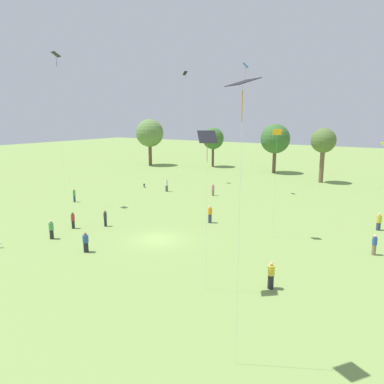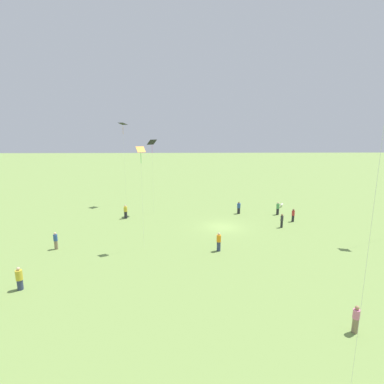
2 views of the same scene
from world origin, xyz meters
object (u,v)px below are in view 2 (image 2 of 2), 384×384
at_px(person_3, 356,319).
at_px(kite_0, 123,127).
at_px(person_5, 282,221).
at_px(person_6, 293,215).
at_px(person_9, 278,208).
at_px(kite_8, 141,154).
at_px(person_0, 126,212).
at_px(person_8, 56,241).
at_px(person_11, 19,279).
at_px(kite_5, 152,144).
at_px(dog_1, 282,205).
at_px(person_7, 239,208).
at_px(person_1, 219,242).

relative_size(person_3, kite_0, 0.14).
relative_size(person_5, person_6, 0.99).
bearing_deg(person_9, person_3, 138.98).
bearing_deg(kite_8, person_0, 128.80).
distance_m(person_6, person_8, 27.67).
relative_size(person_11, kite_0, 0.14).
distance_m(person_5, kite_0, 26.66).
height_order(person_11, kite_8, kite_8).
distance_m(person_5, kite_5, 19.39).
xyz_separation_m(person_3, person_9, (-3.02, -24.51, 0.04)).
distance_m(person_0, person_3, 29.11).
relative_size(kite_5, dog_1, 13.22).
bearing_deg(person_7, person_9, -8.80).
relative_size(person_5, kite_5, 0.16).
relative_size(person_0, person_3, 1.08).
height_order(person_0, kite_5, kite_5).
bearing_deg(person_3, dog_1, 6.84).
xyz_separation_m(person_0, person_1, (-11.07, 11.14, 0.01)).
height_order(person_0, person_5, person_0).
bearing_deg(kite_0, dog_1, -110.17).
xyz_separation_m(person_0, person_8, (4.80, 10.31, -0.04)).
bearing_deg(person_6, person_0, 158.10).
bearing_deg(person_9, person_5, 133.67).
bearing_deg(person_9, kite_0, 38.99).
distance_m(person_1, kite_8, 11.13).
relative_size(person_3, person_6, 1.01).
height_order(person_11, kite_5, kite_5).
height_order(person_3, person_11, person_11).
relative_size(person_0, person_6, 1.09).
relative_size(person_1, kite_0, 0.15).
bearing_deg(person_5, kite_0, 62.61).
height_order(person_7, person_9, person_9).
bearing_deg(person_8, person_5, 19.63).
bearing_deg(person_1, kite_0, 101.27).
xyz_separation_m(person_3, dog_1, (-4.89, -28.66, -0.49)).
bearing_deg(person_6, kite_5, 149.62).
relative_size(person_8, kite_0, 0.14).
xyz_separation_m(person_3, person_7, (2.26, -25.14, -0.02)).
distance_m(person_7, kite_5, 14.79).
bearing_deg(kite_8, person_9, 52.84).
relative_size(person_1, person_9, 1.04).
height_order(person_1, person_11, person_1).
distance_m(kite_5, kite_8, 12.64).
relative_size(kite_0, kite_8, 1.26).
bearing_deg(person_9, person_1, 108.56).
relative_size(person_0, person_11, 1.05).
distance_m(person_3, kite_8, 20.77).
bearing_deg(person_3, kite_5, 45.42).
bearing_deg(person_6, person_9, 89.73).
xyz_separation_m(person_5, person_8, (24.20, 6.09, 0.01)).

